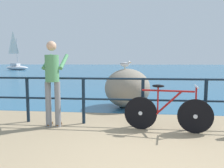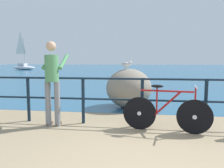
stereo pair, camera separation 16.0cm
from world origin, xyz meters
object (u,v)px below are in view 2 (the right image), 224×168
at_px(person_at_railing, 52,79).
at_px(sailboat, 24,66).
at_px(breakwater_boulder_main, 129,88).
at_px(bicycle, 166,112).
at_px(seagull, 126,64).

distance_m(person_at_railing, sailboat, 32.84).
bearing_deg(breakwater_boulder_main, person_at_railing, -124.86).
xyz_separation_m(bicycle, breakwater_boulder_main, (-0.86, 2.19, 0.19)).
distance_m(bicycle, breakwater_boulder_main, 2.36).
xyz_separation_m(person_at_railing, seagull, (1.40, 2.06, 0.30)).
bearing_deg(bicycle, breakwater_boulder_main, 120.04).
xyz_separation_m(breakwater_boulder_main, seagull, (-0.07, -0.06, 0.71)).
distance_m(bicycle, sailboat, 34.16).
relative_size(person_at_railing, sailboat, 0.29).
relative_size(bicycle, person_at_railing, 0.95).
height_order(person_at_railing, seagull, person_at_railing).
bearing_deg(sailboat, bicycle, -39.12).
bearing_deg(breakwater_boulder_main, sailboat, 125.20).
bearing_deg(person_at_railing, bicycle, -93.74).
bearing_deg(seagull, bicycle, -62.29).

